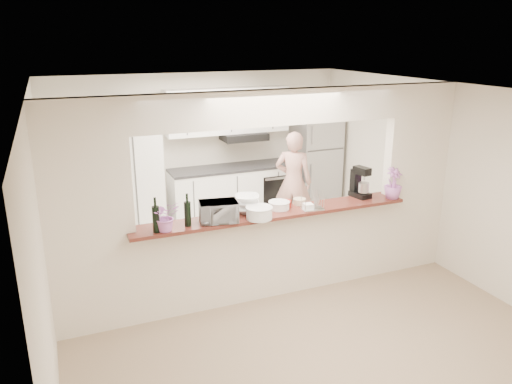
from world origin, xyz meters
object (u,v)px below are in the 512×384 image
toaster_oven (218,212)px  person (293,182)px  stand_mixer (360,183)px  refrigerator (315,164)px

toaster_oven → person: size_ratio=0.25×
stand_mixer → person: 1.82m
toaster_oven → person: person is taller
refrigerator → person: refrigerator is taller
toaster_oven → stand_mixer: size_ratio=1.05×
refrigerator → person: (-0.85, -0.82, -0.03)m
refrigerator → toaster_oven: bearing=-135.0°
refrigerator → person: size_ratio=1.04×
refrigerator → toaster_oven: (-2.75, -2.75, 0.35)m
refrigerator → person: 1.18m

